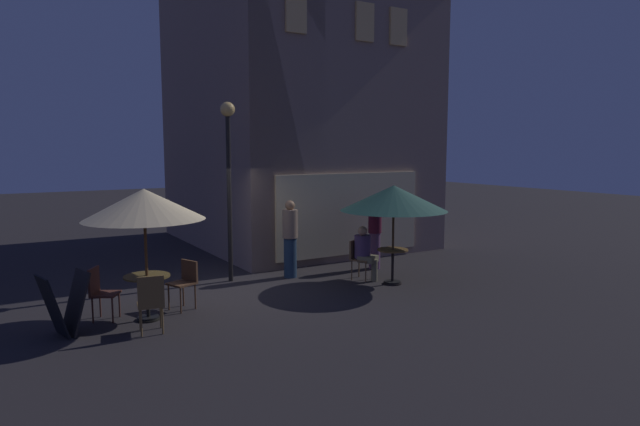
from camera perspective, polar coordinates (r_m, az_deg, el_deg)
The scene contains 15 objects.
ground_plane at distance 11.34m, azimuth -9.39°, elevation -8.28°, with size 60.00×60.00×0.00m, color #272325.
cafe_building at distance 15.68m, azimuth -4.43°, elevation 11.09°, with size 6.12×7.41×8.23m.
street_lamp_near_corner at distance 11.97m, azimuth -9.59°, elevation 5.76°, with size 0.32×0.32×3.92m.
menu_sandwich_board at distance 9.51m, azimuth -25.28°, elevation -8.65°, with size 0.78×0.70×0.99m.
cafe_table_0 at distance 9.82m, azimuth -17.69°, elevation -7.39°, with size 0.77×0.77×0.78m.
cafe_table_1 at distance 11.90m, azimuth 7.64°, elevation -4.89°, with size 0.67×0.67×0.77m.
patio_umbrella_0 at distance 9.58m, azimuth -17.99°, elevation 0.83°, with size 2.03×2.03×2.27m.
patio_umbrella_1 at distance 11.71m, azimuth 7.75°, elevation 1.54°, with size 2.30×2.30×2.15m.
cafe_chair_0 at distance 10.09m, azimuth -22.12°, elevation -7.38°, with size 0.57×0.57×0.92m.
cafe_chair_1 at distance 9.07m, azimuth -17.34°, elevation -8.66°, with size 0.46×0.46×0.96m.
cafe_chair_2 at distance 10.32m, azimuth -13.97°, elevation -6.76°, with size 0.55×0.55×0.89m.
cafe_chair_3 at distance 12.26m, azimuth 4.09°, elevation -4.48°, with size 0.59×0.59×0.88m.
patron_seated_0 at distance 12.16m, azimuth 4.69°, elevation -3.84°, with size 0.49×0.55×1.21m.
patron_standing_1 at distance 13.30m, azimuth 5.78°, elevation -2.12°, with size 0.32×0.32×1.73m.
patron_standing_2 at distance 12.36m, azimuth -3.16°, elevation -2.70°, with size 0.35×0.35×1.77m.
Camera 1 is at (-4.01, -10.19, 2.95)m, focal length 30.47 mm.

